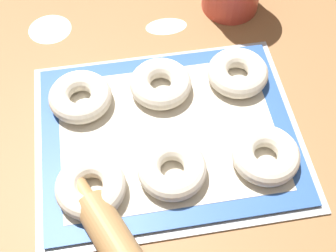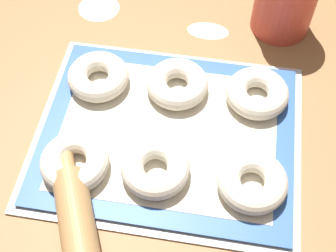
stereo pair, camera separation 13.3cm
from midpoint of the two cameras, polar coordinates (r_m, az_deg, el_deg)
ground_plane at (r=0.75m, az=-4.26°, el=-3.06°), size 2.80×2.80×0.00m
baking_tray at (r=0.76m, az=-4.96°, el=-1.71°), size 0.43×0.35×0.01m
baking_mat at (r=0.76m, az=-4.99°, el=-1.49°), size 0.41×0.33×0.00m
bagel_front_left at (r=0.71m, az=-14.79°, el=-7.96°), size 0.10×0.10×0.04m
bagel_front_center at (r=0.70m, az=-4.90°, el=-6.02°), size 0.10×0.10×0.04m
bagel_front_right at (r=0.71m, az=6.74°, el=-4.29°), size 0.10×0.10×0.04m
bagel_back_left at (r=0.80m, az=-15.37°, el=2.83°), size 0.10×0.10×0.04m
bagel_back_center at (r=0.79m, az=-5.70°, el=4.55°), size 0.10×0.10×0.04m
bagel_back_right at (r=0.80m, az=3.90°, el=5.90°), size 0.10×0.10×0.04m
flour_patch_near at (r=0.96m, az=-18.18°, el=10.75°), size 0.08×0.08×0.00m
flour_patch_far at (r=0.92m, az=-4.40°, el=11.60°), size 0.08×0.04×0.00m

